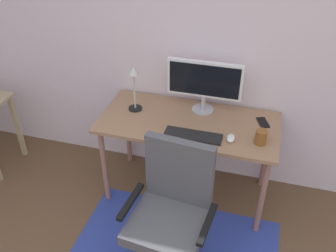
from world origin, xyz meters
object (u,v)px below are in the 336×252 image
(coffee_cup, at_px, (261,137))
(cell_phone, at_px, (263,122))
(desk, at_px, (188,129))
(monitor, at_px, (204,82))
(office_chair, at_px, (171,225))
(desk_lamp, at_px, (134,83))
(keyboard, at_px, (193,135))
(computer_mouse, at_px, (231,138))

(coffee_cup, height_order, cell_phone, coffee_cup)
(desk, distance_m, monitor, 0.40)
(desk, distance_m, office_chair, 0.82)
(monitor, bearing_deg, office_chair, -90.22)
(coffee_cup, relative_size, desk_lamp, 0.29)
(cell_phone, bearing_deg, desk, 172.30)
(desk, xyz_separation_m, keyboard, (0.08, -0.19, 0.09))
(monitor, height_order, cell_phone, monitor)
(computer_mouse, height_order, desk_lamp, desk_lamp)
(keyboard, bearing_deg, desk_lamp, 155.66)
(keyboard, relative_size, cell_phone, 3.07)
(keyboard, bearing_deg, cell_phone, 33.50)
(cell_phone, bearing_deg, desk_lamp, 163.39)
(monitor, distance_m, office_chair, 1.14)
(computer_mouse, distance_m, coffee_cup, 0.21)
(keyboard, height_order, desk_lamp, desk_lamp)
(cell_phone, relative_size, office_chair, 0.13)
(monitor, bearing_deg, coffee_cup, -34.28)
(desk, bearing_deg, monitor, 69.13)
(coffee_cup, bearing_deg, desk_lamp, 169.22)
(monitor, xyz_separation_m, keyboard, (0.00, -0.38, -0.26))
(monitor, distance_m, keyboard, 0.46)
(coffee_cup, bearing_deg, keyboard, -174.07)
(monitor, bearing_deg, cell_phone, -6.89)
(office_chair, bearing_deg, keyboard, 94.79)
(cell_phone, bearing_deg, keyboard, -167.40)
(computer_mouse, height_order, coffee_cup, coffee_cup)
(coffee_cup, bearing_deg, cell_phone, 89.13)
(desk, height_order, cell_phone, cell_phone)
(cell_phone, bearing_deg, monitor, 152.20)
(keyboard, relative_size, desk_lamp, 1.13)
(cell_phone, distance_m, desk_lamp, 1.06)
(keyboard, xyz_separation_m, cell_phone, (0.49, 0.32, -0.00))
(monitor, xyz_separation_m, cell_phone, (0.49, -0.06, -0.26))
(desk, xyz_separation_m, desk_lamp, (-0.47, 0.06, 0.32))
(desk_lamp, bearing_deg, office_chair, -57.29)
(keyboard, distance_m, cell_phone, 0.59)
(office_chair, bearing_deg, computer_mouse, 71.12)
(desk, bearing_deg, office_chair, -84.91)
(desk, distance_m, keyboard, 0.22)
(desk, height_order, coffee_cup, coffee_cup)
(desk, bearing_deg, coffee_cup, -14.05)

